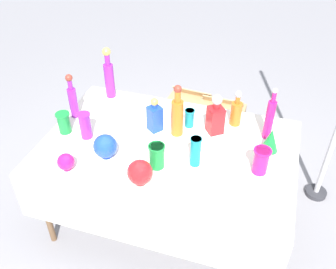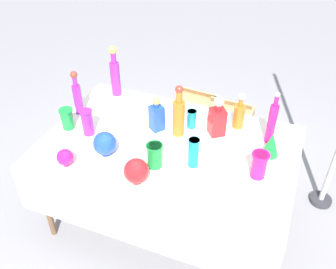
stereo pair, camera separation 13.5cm
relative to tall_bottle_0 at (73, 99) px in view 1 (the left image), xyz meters
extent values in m
plane|color=gray|center=(0.79, -0.13, -0.92)|extent=(40.00, 40.00, 0.00)
cube|color=white|center=(0.79, -0.13, -0.17)|extent=(1.76, 1.16, 0.03)
cube|color=white|center=(0.79, -0.71, -0.35)|extent=(1.76, 0.01, 0.39)
cylinder|color=brown|center=(0.02, -0.61, -0.55)|extent=(0.04, 0.04, 0.73)
cylinder|color=brown|center=(1.57, -0.61, -0.55)|extent=(0.04, 0.04, 0.73)
cylinder|color=brown|center=(0.02, 0.35, -0.55)|extent=(0.04, 0.04, 0.73)
cylinder|color=brown|center=(1.57, 0.35, -0.55)|extent=(0.04, 0.04, 0.73)
cylinder|color=purple|center=(0.00, 0.00, -0.04)|extent=(0.07, 0.07, 0.24)
cylinder|color=purple|center=(0.00, 0.00, 0.12)|extent=(0.03, 0.03, 0.08)
sphere|color=maroon|center=(0.00, 0.00, 0.18)|extent=(0.05, 0.05, 0.05)
cylinder|color=orange|center=(0.81, 0.02, -0.02)|extent=(0.09, 0.09, 0.27)
cylinder|color=orange|center=(0.81, 0.02, 0.16)|extent=(0.04, 0.04, 0.09)
sphere|color=maroon|center=(0.81, 0.02, 0.22)|extent=(0.06, 0.06, 0.06)
cylinder|color=#C61972|center=(1.43, 0.18, -0.01)|extent=(0.06, 0.06, 0.30)
cylinder|color=#C61972|center=(1.43, 0.18, 0.18)|extent=(0.03, 0.03, 0.08)
sphere|color=#B2B2B7|center=(1.43, 0.18, 0.23)|extent=(0.04, 0.04, 0.04)
cylinder|color=orange|center=(1.19, 0.27, -0.07)|extent=(0.08, 0.08, 0.18)
cylinder|color=orange|center=(1.19, 0.27, 0.06)|extent=(0.03, 0.03, 0.06)
sphere|color=#B2B2B7|center=(1.19, 0.27, 0.10)|extent=(0.05, 0.05, 0.05)
cylinder|color=purple|center=(0.14, 0.35, -0.01)|extent=(0.08, 0.08, 0.29)
cylinder|color=purple|center=(0.14, 0.35, 0.18)|extent=(0.04, 0.04, 0.09)
sphere|color=gold|center=(0.14, 0.35, 0.24)|extent=(0.07, 0.07, 0.07)
cube|color=red|center=(1.07, 0.13, -0.05)|extent=(0.15, 0.15, 0.21)
cylinder|color=red|center=(1.07, 0.13, 0.07)|extent=(0.05, 0.05, 0.05)
sphere|color=#B2B2B7|center=(1.07, 0.13, 0.12)|extent=(0.08, 0.08, 0.08)
cube|color=blue|center=(0.64, 0.02, -0.06)|extent=(0.12, 0.12, 0.19)
cylinder|color=blue|center=(0.64, 0.02, 0.05)|extent=(0.04, 0.04, 0.03)
sphere|color=gold|center=(0.64, 0.02, 0.08)|extent=(0.06, 0.06, 0.06)
cylinder|color=#198C38|center=(0.79, -0.35, -0.07)|extent=(0.10, 0.10, 0.17)
cylinder|color=#198C38|center=(0.79, -0.35, 0.01)|extent=(0.11, 0.11, 0.01)
cylinder|color=#C61972|center=(1.43, -0.20, -0.07)|extent=(0.10, 0.10, 0.18)
cylinder|color=#C61972|center=(1.43, -0.20, 0.02)|extent=(0.11, 0.11, 0.01)
cylinder|color=purple|center=(0.21, -0.21, -0.06)|extent=(0.08, 0.08, 0.20)
cylinder|color=purple|center=(0.21, -0.21, 0.04)|extent=(0.09, 0.09, 0.01)
cylinder|color=teal|center=(0.87, 0.14, -0.09)|extent=(0.07, 0.07, 0.14)
cylinder|color=teal|center=(0.87, 0.14, -0.02)|extent=(0.08, 0.08, 0.01)
cylinder|color=teal|center=(1.02, -0.26, -0.05)|extent=(0.07, 0.07, 0.21)
cylinder|color=teal|center=(1.02, -0.26, 0.05)|extent=(0.08, 0.08, 0.01)
cylinder|color=#198C38|center=(0.03, -0.20, -0.08)|extent=(0.09, 0.09, 0.16)
cylinder|color=#198C38|center=(0.03, -0.20, 0.00)|extent=(0.10, 0.10, 0.01)
cylinder|color=#198C38|center=(1.47, 0.03, -0.15)|extent=(0.06, 0.06, 0.01)
cone|color=#198C38|center=(1.47, 0.03, -0.06)|extent=(0.12, 0.12, 0.17)
cylinder|color=blue|center=(0.43, -0.36, -0.15)|extent=(0.07, 0.07, 0.01)
sphere|color=blue|center=(0.43, -0.36, -0.07)|extent=(0.16, 0.16, 0.16)
cylinder|color=red|center=(0.74, -0.52, -0.15)|extent=(0.07, 0.07, 0.01)
sphere|color=red|center=(0.74, -0.52, -0.07)|extent=(0.16, 0.16, 0.16)
cylinder|color=#C61972|center=(0.24, -0.56, -0.15)|extent=(0.05, 0.05, 0.01)
sphere|color=#C61972|center=(0.24, -0.56, -0.09)|extent=(0.11, 0.11, 0.11)
cube|color=white|center=(0.50, -0.66, -0.14)|extent=(0.06, 0.03, 0.04)
cube|color=white|center=(1.09, -0.61, -0.14)|extent=(0.06, 0.02, 0.04)
cube|color=tan|center=(0.61, 1.21, -0.78)|extent=(0.52, 0.43, 0.27)
cube|color=tan|center=(0.61, 1.32, -0.61)|extent=(0.44, 0.11, 0.09)
cube|color=tan|center=(0.97, 1.03, -0.75)|extent=(0.47, 0.42, 0.34)
cube|color=tan|center=(0.97, 1.15, -0.53)|extent=(0.42, 0.08, 0.09)
cylinder|color=#333338|center=(1.95, 0.50, -0.90)|extent=(0.18, 0.18, 0.04)
camera|label=1|loc=(1.40, -2.05, 1.51)|focal=40.00mm
camera|label=2|loc=(1.53, -2.01, 1.51)|focal=40.00mm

